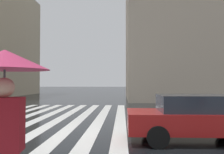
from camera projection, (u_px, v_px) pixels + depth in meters
The scene contains 4 objects.
ground_plane at pixel (82, 133), 8.22m from camera, with size 220.00×220.00×0.00m, color black.
zebra_crossing at pixel (54, 117), 12.31m from camera, with size 13.00×7.50×0.01m.
car_red at pixel (196, 116), 7.08m from camera, with size 1.85×4.10×1.41m.
pedestrian_in_red_jacket at pixel (4, 84), 2.59m from camera, with size 0.99×0.99×1.99m.
Camera 1 is at (-8.22, -1.42, 1.77)m, focal length 37.36 mm.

